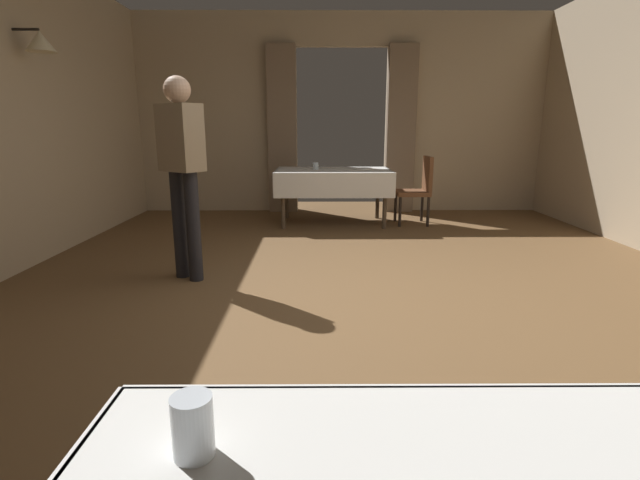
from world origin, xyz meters
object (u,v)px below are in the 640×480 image
glass_mid_a (316,166)px  plate_mid_b (364,168)px  chair_mid_right (418,187)px  person_waiter_by_doorway (182,162)px  dining_table_mid (333,177)px  glass_near_c (193,426)px

glass_mid_a → plate_mid_b: 0.68m
glass_mid_a → plate_mid_b: bearing=6.4°
glass_mid_a → plate_mid_b: (0.67, 0.08, -0.04)m
chair_mid_right → person_waiter_by_doorway: person_waiter_by_doorway is taller
dining_table_mid → plate_mid_b: (0.43, 0.10, 0.10)m
person_waiter_by_doorway → chair_mid_right: bearing=43.6°
person_waiter_by_doorway → plate_mid_b: bearing=55.0°
chair_mid_right → glass_mid_a: bearing=177.2°
dining_table_mid → person_waiter_by_doorway: person_waiter_by_doorway is taller
dining_table_mid → person_waiter_by_doorway: (-1.36, -2.45, 0.37)m
glass_mid_a → person_waiter_by_doorway: 2.73m
dining_table_mid → glass_near_c: (-0.44, -5.73, 0.15)m
dining_table_mid → chair_mid_right: chair_mid_right is taller
dining_table_mid → glass_near_c: size_ratio=13.97×
chair_mid_right → glass_mid_a: size_ratio=9.65×
glass_mid_a → person_waiter_by_doorway: size_ratio=0.06×
glass_near_c → plate_mid_b: size_ratio=0.48×
dining_table_mid → chair_mid_right: size_ratio=1.69×
chair_mid_right → glass_near_c: (-1.61, -5.69, 0.29)m
dining_table_mid → plate_mid_b: size_ratio=6.73×
chair_mid_right → dining_table_mid: bearing=177.9°
glass_near_c → plate_mid_b: (0.87, 5.84, -0.05)m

